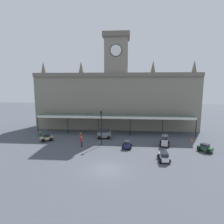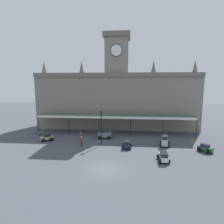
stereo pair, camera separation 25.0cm
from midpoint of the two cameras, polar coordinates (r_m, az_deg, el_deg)
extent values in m
plane|color=#454A52|center=(23.29, -1.72, -16.78)|extent=(140.00, 140.00, 0.00)
cube|color=gray|center=(42.20, 1.63, 3.36)|extent=(34.57, 5.86, 11.99)
cube|color=#6C6558|center=(38.96, 1.39, 11.14)|extent=(34.57, 0.30, 0.80)
cube|color=gray|center=(42.35, 1.69, 16.32)|extent=(4.80, 4.80, 7.10)
cube|color=#665F53|center=(43.06, 1.72, 21.67)|extent=(5.50, 5.50, 1.00)
cylinder|color=white|center=(40.04, 1.48, 17.98)|extent=(2.20, 0.12, 2.20)
cylinder|color=black|center=(40.08, 1.48, 17.97)|extent=(2.46, 0.06, 2.46)
cone|color=#5F594E|center=(46.06, -19.50, 12.42)|extent=(1.10, 1.10, 2.60)
cone|color=#5F594E|center=(43.29, -8.93, 13.07)|extent=(1.10, 1.10, 2.60)
cone|color=#5F594E|center=(42.37, 12.52, 13.06)|extent=(1.10, 1.10, 2.60)
cone|color=#5F594E|center=(44.24, 23.77, 12.34)|extent=(1.10, 1.10, 2.60)
cube|color=#38564C|center=(37.44, 1.14, -0.93)|extent=(30.23, 3.20, 0.16)
cube|color=silver|center=(35.91, 0.96, -1.68)|extent=(30.23, 0.12, 0.44)
cylinder|color=black|center=(40.37, -21.00, -3.53)|extent=(0.14, 0.14, 3.60)
cylinder|color=black|center=(38.12, -12.78, -3.86)|extent=(0.14, 0.14, 3.60)
cylinder|color=black|center=(36.73, -3.75, -4.14)|extent=(0.14, 0.14, 3.60)
cylinder|color=black|center=(36.32, 5.75, -4.32)|extent=(0.14, 0.14, 3.60)
cylinder|color=black|center=(36.90, 15.21, -4.38)|extent=(0.14, 0.14, 3.60)
cylinder|color=black|center=(38.43, 24.14, -4.33)|extent=(0.14, 0.14, 3.60)
cube|color=silver|center=(26.08, 15.42, -12.90)|extent=(0.91, 2.25, 0.55)
cube|color=#1E232B|center=(25.72, 15.55, -12.03)|extent=(0.84, 1.55, 0.45)
sphere|color=black|center=(26.80, 14.14, -12.76)|extent=(0.64, 0.64, 0.64)
sphere|color=black|center=(26.95, 16.08, -12.71)|extent=(0.64, 0.64, 0.64)
sphere|color=black|center=(25.38, 14.68, -14.04)|extent=(0.64, 0.64, 0.64)
sphere|color=black|center=(25.54, 16.73, -13.98)|extent=(0.64, 0.64, 0.64)
cube|color=tan|center=(35.17, -18.75, -7.35)|extent=(2.18, 1.90, 0.50)
cube|color=#1E232B|center=(35.06, -18.71, -6.62)|extent=(1.36, 1.29, 0.42)
sphere|color=black|center=(34.69, -19.68, -7.97)|extent=(0.64, 0.64, 0.64)
sphere|color=black|center=(35.53, -19.95, -7.59)|extent=(0.64, 0.64, 0.64)
sphere|color=black|center=(34.94, -17.49, -7.74)|extent=(0.64, 0.64, 0.64)
sphere|color=black|center=(35.77, -17.81, -7.37)|extent=(0.64, 0.64, 0.64)
cube|color=#19214C|center=(29.89, 4.72, -9.79)|extent=(1.05, 2.12, 0.50)
cube|color=#1E232B|center=(29.70, 4.73, -8.98)|extent=(0.89, 1.16, 0.42)
sphere|color=black|center=(30.63, 4.01, -9.71)|extent=(0.64, 0.64, 0.64)
sphere|color=black|center=(30.56, 5.67, -9.77)|extent=(0.64, 0.64, 0.64)
sphere|color=black|center=(29.36, 3.73, -10.54)|extent=(0.64, 0.64, 0.64)
sphere|color=black|center=(29.29, 5.47, -10.61)|extent=(0.64, 0.64, 0.64)
cube|color=slate|center=(34.59, -2.10, -6.76)|extent=(2.48, 1.17, 0.95)
cube|color=#1E232B|center=(34.39, -2.20, -5.56)|extent=(1.97, 1.07, 0.55)
sphere|color=black|center=(35.14, -0.68, -7.22)|extent=(0.64, 0.64, 0.64)
sphere|color=black|center=(34.23, -0.69, -7.66)|extent=(0.64, 0.64, 0.64)
sphere|color=black|center=(35.20, -3.47, -7.21)|extent=(0.64, 0.64, 0.64)
sphere|color=black|center=(34.29, -3.56, -7.65)|extent=(0.64, 0.64, 0.64)
cube|color=#B2B5BA|center=(31.93, 15.72, -8.44)|extent=(1.41, 2.54, 0.95)
cube|color=#1E232B|center=(31.67, 15.77, -7.18)|extent=(1.26, 2.04, 0.55)
sphere|color=black|center=(32.87, 14.88, -8.68)|extent=(0.64, 0.64, 0.64)
sphere|color=black|center=(32.87, 16.55, -8.75)|extent=(0.64, 0.64, 0.64)
sphere|color=black|center=(31.25, 14.77, -9.60)|extent=(0.64, 0.64, 0.64)
sphere|color=black|center=(31.25, 16.54, -9.68)|extent=(0.64, 0.64, 0.64)
cube|color=#1E512D|center=(31.44, 26.34, -9.76)|extent=(2.05, 2.10, 0.50)
cube|color=#1E232B|center=(31.32, 26.32, -8.95)|extent=(1.34, 1.35, 0.42)
sphere|color=black|center=(31.63, 27.78, -10.14)|extent=(0.64, 0.64, 0.64)
sphere|color=black|center=(30.86, 27.10, -10.56)|extent=(0.64, 0.64, 0.64)
sphere|color=black|center=(32.15, 25.56, -9.68)|extent=(0.64, 0.64, 0.64)
sphere|color=black|center=(31.40, 24.84, -10.07)|extent=(0.64, 0.64, 0.64)
cylinder|color=black|center=(30.97, -8.90, -9.41)|extent=(0.17, 0.17, 0.82)
cylinder|color=black|center=(30.77, -8.79, -9.53)|extent=(0.17, 0.17, 0.82)
cylinder|color=#A52D33|center=(30.65, -8.88, -8.19)|extent=(0.34, 0.34, 0.62)
sphere|color=tan|center=(30.53, -8.90, -7.43)|extent=(0.23, 0.23, 0.23)
cylinder|color=#3F384C|center=(33.23, -9.21, -8.13)|extent=(0.17, 0.17, 0.82)
cylinder|color=#3F384C|center=(33.12, -8.88, -8.18)|extent=(0.17, 0.17, 0.82)
cylinder|color=#A52D33|center=(32.97, -9.08, -6.96)|extent=(0.34, 0.34, 0.62)
sphere|color=tan|center=(32.86, -9.10, -6.25)|extent=(0.23, 0.23, 0.23)
cylinder|color=black|center=(30.70, -2.98, -5.30)|extent=(0.13, 0.13, 5.12)
cube|color=black|center=(30.14, -3.03, -0.17)|extent=(0.30, 0.30, 0.44)
sphere|color=black|center=(30.10, -3.03, 0.36)|extent=(0.14, 0.14, 0.14)
cone|color=orange|center=(35.75, 23.03, -7.62)|extent=(0.40, 0.40, 0.70)
cylinder|color=#47423D|center=(38.44, -20.42, -6.54)|extent=(0.56, 0.56, 0.42)
sphere|color=#386532|center=(38.33, -20.46, -5.89)|extent=(0.60, 0.60, 0.60)
camera|label=1|loc=(0.12, -89.76, 0.04)|focal=30.55mm
camera|label=2|loc=(0.12, 90.24, -0.04)|focal=30.55mm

